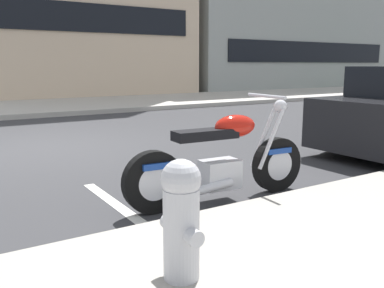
# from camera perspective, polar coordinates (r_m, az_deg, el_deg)

# --- Properties ---
(ground_plane) EXTENTS (260.00, 260.00, 0.00)m
(ground_plane) POSITION_cam_1_polar(r_m,az_deg,el_deg) (7.69, -20.10, -0.59)
(ground_plane) COLOR #333335
(sidewalk_far_curb) EXTENTS (120.00, 5.00, 0.14)m
(sidewalk_far_curb) POSITION_cam_1_polar(r_m,az_deg,el_deg) (19.67, 11.44, 6.59)
(sidewalk_far_curb) COLOR #ADA89E
(sidewalk_far_curb) RESTS_ON ground
(parking_stall_stripe) EXTENTS (0.12, 2.20, 0.01)m
(parking_stall_stripe) POSITION_cam_1_polar(r_m,az_deg,el_deg) (4.23, -9.08, -8.97)
(parking_stall_stripe) COLOR silver
(parking_stall_stripe) RESTS_ON ground
(parked_motorcycle) EXTENTS (2.14, 0.62, 1.11)m
(parked_motorcycle) POSITION_cam_1_polar(r_m,az_deg,el_deg) (4.40, 4.13, -2.43)
(parked_motorcycle) COLOR black
(parked_motorcycle) RESTS_ON ground
(fire_hydrant) EXTENTS (0.24, 0.36, 0.74)m
(fire_hydrant) POSITION_cam_1_polar(r_m,az_deg,el_deg) (2.53, -1.48, -9.81)
(fire_hydrant) COLOR #B7B7BC
(fire_hydrant) RESTS_ON sidewalk_near_curb
(townhouse_far_uphill) EXTENTS (14.07, 10.50, 9.50)m
(townhouse_far_uphill) POSITION_cam_1_polar(r_m,az_deg,el_deg) (28.63, 8.29, 17.31)
(townhouse_far_uphill) COLOR #939993
(townhouse_far_uphill) RESTS_ON ground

